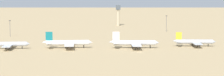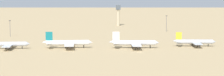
{
  "view_description": "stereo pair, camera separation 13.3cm",
  "coord_description": "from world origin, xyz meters",
  "views": [
    {
      "loc": [
        -29.94,
        -277.76,
        41.6
      ],
      "look_at": [
        -17.23,
        32.97,
        6.0
      ],
      "focal_mm": 67.51,
      "sensor_mm": 36.0,
      "label": 1
    },
    {
      "loc": [
        -29.81,
        -277.76,
        41.6
      ],
      "look_at": [
        -17.23,
        32.97,
        6.0
      ],
      "focal_mm": 67.51,
      "sensor_mm": 36.0,
      "label": 2
    }
  ],
  "objects": [
    {
      "name": "parked_jet_white_4",
      "position": [
        -2.11,
        20.05,
        3.91
      ],
      "size": [
        36.05,
        30.23,
        11.92
      ],
      "rotation": [
        0.0,
        0.0,
        -0.03
      ],
      "color": "silver",
      "rests_on": "ground"
    },
    {
      "name": "parked_jet_teal_3",
      "position": [
        -49.8,
        22.21,
        3.92
      ],
      "size": [
        36.19,
        30.46,
        11.95
      ],
      "rotation": [
        0.0,
        0.0,
        0.06
      ],
      "color": "white",
      "rests_on": "ground"
    },
    {
      "name": "parked_jet_red_2",
      "position": [
        -92.02,
        20.15,
        3.45
      ],
      "size": [
        31.81,
        26.66,
        10.52
      ],
      "rotation": [
        0.0,
        0.0,
        0.03
      ],
      "color": "silver",
      "rests_on": "ground"
    },
    {
      "name": "light_pole_mid",
      "position": [
        41.76,
        140.11,
        9.26
      ],
      "size": [
        1.8,
        0.5,
        16.08
      ],
      "color": "#59595E",
      "rests_on": "ground"
    },
    {
      "name": "control_tower",
      "position": [
        -2.87,
        210.09,
        14.62
      ],
      "size": [
        5.2,
        5.2,
        24.23
      ],
      "color": "#C6B793",
      "rests_on": "ground"
    },
    {
      "name": "ground",
      "position": [
        0.0,
        0.0,
        0.0
      ],
      "size": [
        4000.0,
        4000.0,
        0.0
      ],
      "primitive_type": "plane",
      "color": "tan"
    },
    {
      "name": "light_pole_east",
      "position": [
        -105.94,
        100.73,
        8.46
      ],
      "size": [
        1.8,
        0.5,
        14.54
      ],
      "color": "#59595E",
      "rests_on": "ground"
    },
    {
      "name": "parked_jet_yellow_5",
      "position": [
        43.32,
        27.91,
        3.47
      ],
      "size": [
        32.03,
        26.95,
        10.58
      ],
      "rotation": [
        0.0,
        0.0,
        -0.06
      ],
      "color": "silver",
      "rests_on": "ground"
    }
  ]
}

